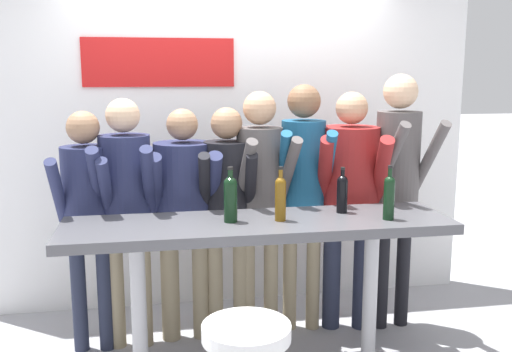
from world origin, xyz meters
The scene contains 14 objects.
back_wall centered at (0.00, 1.27, 1.41)m, with size 3.89×0.12×2.81m.
tasting_table centered at (0.00, 0.00, 0.83)m, with size 2.29×0.59×0.99m.
person_far_left centered at (-1.03, 0.51, 1.01)m, with size 0.38×0.50×1.61m.
person_left centered at (-0.78, 0.53, 1.05)m, with size 0.41×0.52×1.68m.
person_center_left centered at (-0.41, 0.58, 0.99)m, with size 0.47×0.54×1.61m.
person_center centered at (-0.12, 0.53, 1.01)m, with size 0.40×0.52×1.62m.
person_center_right centered at (0.11, 0.54, 1.08)m, with size 0.42×0.54×1.72m.
person_right centered at (0.42, 0.59, 1.12)m, with size 0.42×0.55×1.76m.
person_far_right centered at (0.75, 0.54, 1.05)m, with size 0.54×0.63×1.71m.
person_rightmost centered at (1.09, 0.51, 1.16)m, with size 0.40×0.55×1.83m.
wine_bottle_0 centered at (0.12, -0.02, 1.13)m, with size 0.07×0.07×0.32m.
wine_bottle_1 centered at (0.76, -0.11, 1.13)m, with size 0.07×0.07×0.32m.
wine_bottle_2 centered at (0.54, 0.10, 1.12)m, with size 0.07×0.07×0.29m.
wine_bottle_3 centered at (-0.17, 0.00, 1.13)m, with size 0.08×0.08×0.32m.
Camera 1 is at (-0.59, -3.19, 1.85)m, focal length 40.00 mm.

